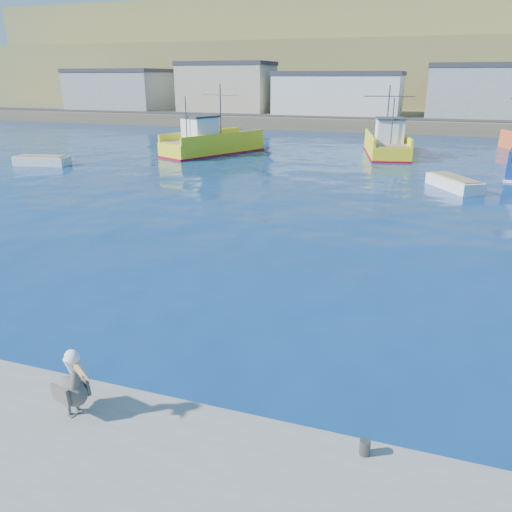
# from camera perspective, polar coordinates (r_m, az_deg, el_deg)

# --- Properties ---
(ground) EXTENTS (260.00, 260.00, 0.00)m
(ground) POSITION_cam_1_polar(r_m,az_deg,el_deg) (13.48, 1.03, -11.41)
(ground) COLOR navy
(ground) RESTS_ON ground
(dock_bollards) EXTENTS (36.20, 0.20, 0.30)m
(dock_bollards) POSITION_cam_1_polar(r_m,az_deg,el_deg) (10.30, -1.72, -18.19)
(dock_bollards) COLOR #4C4C4C
(dock_bollards) RESTS_ON dock
(far_shore) EXTENTS (200.00, 81.00, 24.00)m
(far_shore) POSITION_cam_1_polar(r_m,az_deg,el_deg) (120.25, 18.30, 19.87)
(far_shore) COLOR brown
(far_shore) RESTS_ON ground
(trawler_yellow_a) EXTENTS (7.74, 10.99, 6.41)m
(trawler_yellow_a) POSITION_cam_1_polar(r_m,az_deg,el_deg) (48.73, -5.17, 12.71)
(trawler_yellow_a) COLOR yellow
(trawler_yellow_a) RESTS_ON ground
(trawler_yellow_b) EXTENTS (5.24, 10.27, 6.32)m
(trawler_yellow_b) POSITION_cam_1_polar(r_m,az_deg,el_deg) (49.19, 14.71, 12.18)
(trawler_yellow_b) COLOR yellow
(trawler_yellow_b) RESTS_ON ground
(skiff_left) EXTENTS (4.67, 2.21, 0.98)m
(skiff_left) POSITION_cam_1_polar(r_m,az_deg,el_deg) (45.93, -23.26, 9.91)
(skiff_left) COLOR silver
(skiff_left) RESTS_ON ground
(skiff_extra) EXTENTS (3.66, 4.66, 0.98)m
(skiff_extra) POSITION_cam_1_polar(r_m,az_deg,el_deg) (35.61, 21.70, 7.64)
(skiff_extra) COLOR silver
(skiff_extra) RESTS_ON ground
(pelican) EXTENTS (1.23, 0.76, 1.55)m
(pelican) POSITION_cam_1_polar(r_m,az_deg,el_deg) (10.93, -20.28, -13.81)
(pelican) COLOR #595451
(pelican) RESTS_ON dock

